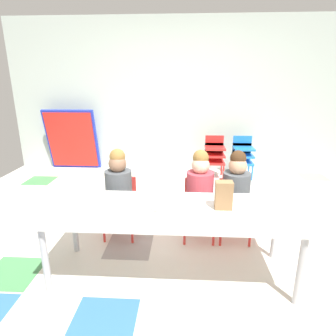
{
  "coord_description": "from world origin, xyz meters",
  "views": [
    {
      "loc": [
        0.06,
        -2.81,
        1.53
      ],
      "look_at": [
        -0.06,
        -0.57,
        0.84
      ],
      "focal_mm": 30.02,
      "sensor_mm": 36.0,
      "label": 1
    }
  ],
  "objects_px": {
    "folded_activity_table": "(72,140)",
    "paper_bag_brown": "(224,195)",
    "kid_chair_blue_stack": "(243,154)",
    "craft_table": "(172,214)",
    "seated_child_far_right": "(236,188)",
    "kid_chair_red_stack": "(214,154)",
    "paper_plate_center_table": "(90,210)",
    "seated_child_near_camera": "(119,186)",
    "paper_plate_near_edge": "(158,210)",
    "donut_powdered_on_plate": "(158,207)",
    "seated_child_middle_seat": "(200,187)"
  },
  "relations": [
    {
      "from": "paper_plate_center_table",
      "to": "kid_chair_red_stack",
      "type": "bearing_deg",
      "value": 65.04
    },
    {
      "from": "kid_chair_blue_stack",
      "to": "folded_activity_table",
      "type": "relative_size",
      "value": 0.63
    },
    {
      "from": "craft_table",
      "to": "seated_child_middle_seat",
      "type": "distance_m",
      "value": 0.62
    },
    {
      "from": "seated_child_far_right",
      "to": "kid_chair_blue_stack",
      "type": "bearing_deg",
      "value": 76.93
    },
    {
      "from": "kid_chair_red_stack",
      "to": "donut_powdered_on_plate",
      "type": "distance_m",
      "value": 2.69
    },
    {
      "from": "seated_child_middle_seat",
      "to": "paper_plate_center_table",
      "type": "bearing_deg",
      "value": -143.89
    },
    {
      "from": "kid_chair_red_stack",
      "to": "paper_bag_brown",
      "type": "xyz_separation_m",
      "value": [
        -0.2,
        -2.53,
        0.31
      ]
    },
    {
      "from": "kid_chair_blue_stack",
      "to": "paper_bag_brown",
      "type": "distance_m",
      "value": 2.63
    },
    {
      "from": "folded_activity_table",
      "to": "paper_plate_center_table",
      "type": "xyz_separation_m",
      "value": [
        1.28,
        -2.9,
        0.06
      ]
    },
    {
      "from": "kid_chair_red_stack",
      "to": "paper_plate_center_table",
      "type": "distance_m",
      "value": 2.9
    },
    {
      "from": "kid_chair_red_stack",
      "to": "paper_plate_near_edge",
      "type": "xyz_separation_m",
      "value": [
        -0.7,
        -2.59,
        0.2
      ]
    },
    {
      "from": "kid_chair_red_stack",
      "to": "paper_plate_center_table",
      "type": "xyz_separation_m",
      "value": [
        -1.22,
        -2.62,
        0.2
      ]
    },
    {
      "from": "seated_child_near_camera",
      "to": "kid_chair_red_stack",
      "type": "height_order",
      "value": "seated_child_near_camera"
    },
    {
      "from": "donut_powdered_on_plate",
      "to": "folded_activity_table",
      "type": "bearing_deg",
      "value": 122.08
    },
    {
      "from": "seated_child_middle_seat",
      "to": "paper_bag_brown",
      "type": "distance_m",
      "value": 0.58
    },
    {
      "from": "paper_plate_center_table",
      "to": "donut_powdered_on_plate",
      "type": "height_order",
      "value": "donut_powdered_on_plate"
    },
    {
      "from": "craft_table",
      "to": "paper_plate_near_edge",
      "type": "distance_m",
      "value": 0.12
    },
    {
      "from": "craft_table",
      "to": "kid_chair_blue_stack",
      "type": "xyz_separation_m",
      "value": [
        1.06,
        2.55,
        -0.15
      ]
    },
    {
      "from": "kid_chair_blue_stack",
      "to": "paper_plate_near_edge",
      "type": "height_order",
      "value": "kid_chair_blue_stack"
    },
    {
      "from": "seated_child_middle_seat",
      "to": "seated_child_far_right",
      "type": "xyz_separation_m",
      "value": [
        0.35,
        0.0,
        0.0
      ]
    },
    {
      "from": "seated_child_far_right",
      "to": "kid_chair_blue_stack",
      "type": "relative_size",
      "value": 1.35
    },
    {
      "from": "seated_child_far_right",
      "to": "donut_powdered_on_plate",
      "type": "height_order",
      "value": "seated_child_far_right"
    },
    {
      "from": "craft_table",
      "to": "folded_activity_table",
      "type": "height_order",
      "value": "folded_activity_table"
    },
    {
      "from": "donut_powdered_on_plate",
      "to": "paper_bag_brown",
      "type": "bearing_deg",
      "value": 7.11
    },
    {
      "from": "kid_chair_red_stack",
      "to": "kid_chair_blue_stack",
      "type": "distance_m",
      "value": 0.46
    },
    {
      "from": "seated_child_near_camera",
      "to": "craft_table",
      "type": "bearing_deg",
      "value": -46.25
    },
    {
      "from": "seated_child_middle_seat",
      "to": "donut_powdered_on_plate",
      "type": "distance_m",
      "value": 0.7
    },
    {
      "from": "seated_child_near_camera",
      "to": "seated_child_far_right",
      "type": "distance_m",
      "value": 1.14
    },
    {
      "from": "seated_child_middle_seat",
      "to": "kid_chair_blue_stack",
      "type": "bearing_deg",
      "value": 67.87
    },
    {
      "from": "folded_activity_table",
      "to": "paper_bag_brown",
      "type": "height_order",
      "value": "folded_activity_table"
    },
    {
      "from": "paper_bag_brown",
      "to": "craft_table",
      "type": "bearing_deg",
      "value": -176.47
    },
    {
      "from": "seated_child_middle_seat",
      "to": "folded_activity_table",
      "type": "relative_size",
      "value": 0.84
    },
    {
      "from": "seated_child_far_right",
      "to": "paper_plate_near_edge",
      "type": "height_order",
      "value": "seated_child_far_right"
    },
    {
      "from": "seated_child_far_right",
      "to": "kid_chair_red_stack",
      "type": "height_order",
      "value": "seated_child_far_right"
    },
    {
      "from": "paper_plate_near_edge",
      "to": "seated_child_far_right",
      "type": "bearing_deg",
      "value": 41.03
    },
    {
      "from": "kid_chair_blue_stack",
      "to": "folded_activity_table",
      "type": "distance_m",
      "value": 2.98
    },
    {
      "from": "seated_child_near_camera",
      "to": "paper_bag_brown",
      "type": "distance_m",
      "value": 1.1
    },
    {
      "from": "kid_chair_blue_stack",
      "to": "paper_plate_center_table",
      "type": "height_order",
      "value": "kid_chair_blue_stack"
    },
    {
      "from": "craft_table",
      "to": "seated_child_near_camera",
      "type": "relative_size",
      "value": 2.16
    },
    {
      "from": "paper_plate_near_edge",
      "to": "craft_table",
      "type": "bearing_deg",
      "value": 20.15
    },
    {
      "from": "craft_table",
      "to": "seated_child_far_right",
      "type": "xyz_separation_m",
      "value": [
        0.59,
        0.57,
        0.01
      ]
    },
    {
      "from": "craft_table",
      "to": "seated_child_near_camera",
      "type": "bearing_deg",
      "value": 133.75
    },
    {
      "from": "seated_child_near_camera",
      "to": "seated_child_middle_seat",
      "type": "xyz_separation_m",
      "value": [
        0.79,
        0.0,
        0.0
      ]
    },
    {
      "from": "craft_table",
      "to": "donut_powdered_on_plate",
      "type": "xyz_separation_m",
      "value": [
        -0.1,
        -0.04,
        0.07
      ]
    },
    {
      "from": "craft_table",
      "to": "kid_chair_red_stack",
      "type": "height_order",
      "value": "kid_chair_red_stack"
    },
    {
      "from": "seated_child_near_camera",
      "to": "donut_powdered_on_plate",
      "type": "xyz_separation_m",
      "value": [
        0.44,
        -0.61,
        0.06
      ]
    },
    {
      "from": "craft_table",
      "to": "kid_chair_red_stack",
      "type": "bearing_deg",
      "value": 76.88
    },
    {
      "from": "seated_child_middle_seat",
      "to": "seated_child_near_camera",
      "type": "bearing_deg",
      "value": 180.0
    },
    {
      "from": "kid_chair_blue_stack",
      "to": "folded_activity_table",
      "type": "height_order",
      "value": "folded_activity_table"
    },
    {
      "from": "seated_child_near_camera",
      "to": "seated_child_far_right",
      "type": "relative_size",
      "value": 1.0
    }
  ]
}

